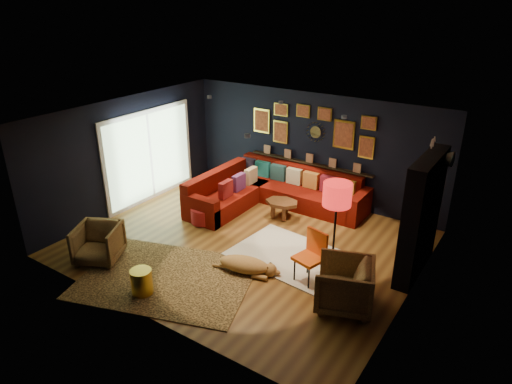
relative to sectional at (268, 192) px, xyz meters
The scene contains 20 objects.
floor 1.94m from the sectional, 71.24° to the right, with size 6.50×6.50×0.00m, color brown.
room_walls 2.29m from the sectional, 71.24° to the right, with size 6.50×6.50×6.50m.
sectional is the anchor object (origin of this frame).
ledge 1.22m from the sectional, 54.82° to the left, with size 3.20×0.12×0.04m, color black.
gallery_wall 1.84m from the sectional, 56.49° to the left, with size 3.15×0.04×1.02m.
sunburst_mirror 1.80m from the sectional, 51.91° to the left, with size 0.47×0.16×0.47m.
fireplace 3.88m from the sectional, 13.77° to the right, with size 0.31×1.60×2.20m.
deer_head 4.15m from the sectional, ahead, with size 0.50×0.28×0.45m.
sliding_door 2.97m from the sectional, 155.08° to the right, with size 0.06×2.80×2.20m.
ceiling_spots 2.53m from the sectional, 58.65° to the right, with size 3.30×2.50×0.06m.
shag_rug 2.40m from the sectional, 47.40° to the right, with size 2.18×1.58×0.03m, color white.
leopard_rug 3.62m from the sectional, 87.80° to the right, with size 2.98×2.13×0.02m, color tan.
coffee_table 0.74m from the sectional, 33.89° to the right, with size 0.84×0.68×0.38m.
pouf 1.75m from the sectional, 113.09° to the right, with size 0.51×0.51×0.34m, color maroon.
armchair_left 4.09m from the sectional, 109.16° to the right, with size 0.78×0.73×0.80m, color tan.
armchair_right 4.02m from the sectional, 40.36° to the right, with size 0.87×0.81×0.90m, color tan.
gold_stool 4.16m from the sectional, 88.42° to the right, with size 0.36×0.36×0.45m, color gold.
orange_chair 3.21m from the sectional, 44.13° to the right, with size 0.55×0.55×0.95m.
floor_lamp 3.35m from the sectional, 36.40° to the right, with size 0.49×0.49×1.78m.
dog 2.93m from the sectional, 66.25° to the right, with size 1.28×0.63×0.41m, color tan, non-canonical shape.
Camera 1 is at (4.63, -6.61, 4.66)m, focal length 32.00 mm.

